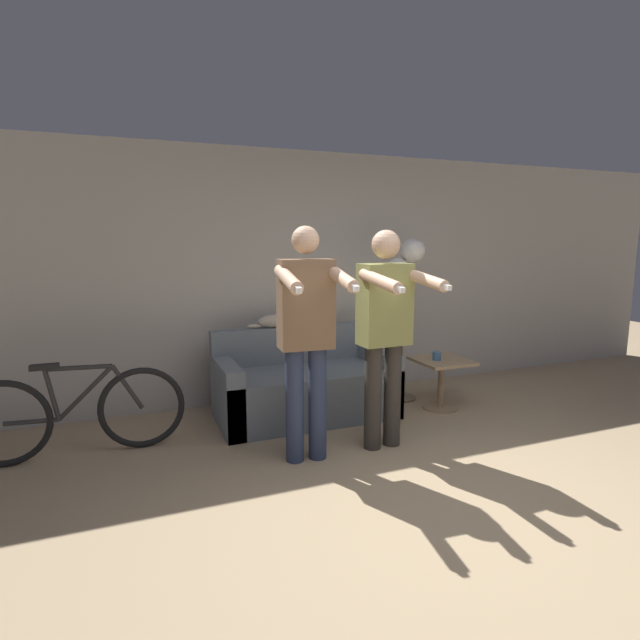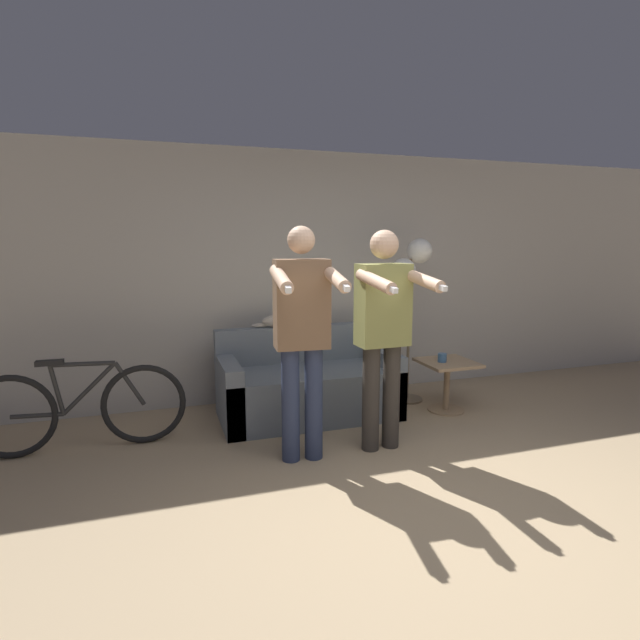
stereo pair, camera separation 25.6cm
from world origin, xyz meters
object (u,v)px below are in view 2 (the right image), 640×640
person_left (302,330)px  cup (442,358)px  couch (308,387)px  cat (280,320)px  bicycle (79,408)px  side_table (447,375)px  person_right (384,326)px  floor_lamp (411,272)px

person_left → cup: (1.61, 0.63, -0.48)m
couch → person_left: 1.23m
cat → bicycle: 1.94m
side_table → couch: bearing=167.6°
person_left → person_right: person_left is taller
couch → floor_lamp: floor_lamp is taller
side_table → person_right: bearing=-147.8°
person_left → cat: size_ratio=3.85×
person_left → cup: person_left is taller
person_right → bicycle: 2.53m
person_left → person_right: 0.67m
side_table → cup: cup is taller
floor_lamp → cup: 0.93m
side_table → person_left: bearing=-159.3°
cat → person_left: bearing=-96.0°
person_left → floor_lamp: size_ratio=1.05×
bicycle → person_right: bearing=-17.4°
cup → person_right: bearing=-146.2°
couch → floor_lamp: bearing=6.1°
cat → floor_lamp: size_ratio=0.27×
side_table → cat: bearing=158.6°
couch → cat: bearing=122.0°
bicycle → cup: bearing=-1.7°
side_table → bicycle: bearing=178.4°
couch → cup: size_ratio=19.70×
cat → cup: (1.48, -0.61, -0.36)m
person_right → floor_lamp: (0.80, 1.06, 0.34)m
couch → bicycle: couch is taller
cat → floor_lamp: (1.34, -0.19, 0.46)m
couch → cup: (1.29, -0.30, 0.26)m
person_left → side_table: 1.91m
person_right → bicycle: (-2.33, 0.73, -0.67)m
cup → bicycle: size_ratio=0.05×
cup → bicycle: bearing=178.3°
side_table → cup: (-0.07, -0.00, 0.18)m
person_right → cup: 1.23m
person_right → floor_lamp: size_ratio=1.04×
couch → cat: (-0.19, 0.31, 0.62)m
cup → cat: bearing=157.5°
floor_lamp → bicycle: bearing=-174.0°
cup → bicycle: bicycle is taller
person_left → person_right: bearing=4.7°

